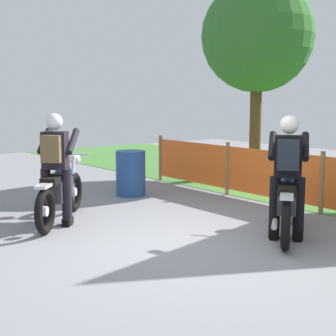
# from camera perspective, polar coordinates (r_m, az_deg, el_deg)

# --- Properties ---
(ground) EXTENTS (24.00, 24.00, 0.02)m
(ground) POSITION_cam_1_polar(r_m,az_deg,el_deg) (6.60, 2.07, -9.03)
(ground) COLOR gray
(barrier_fence) EXTENTS (8.73, 0.08, 1.05)m
(barrier_fence) POSITION_cam_1_polar(r_m,az_deg,el_deg) (8.64, 17.03, -1.55)
(barrier_fence) COLOR olive
(barrier_fence) RESTS_ON ground
(tree_leftmost) EXTENTS (2.67, 2.67, 4.70)m
(tree_leftmost) POSITION_cam_1_polar(r_m,az_deg,el_deg) (12.53, 10.09, 14.42)
(tree_leftmost) COLOR brown
(tree_leftmost) RESTS_ON ground
(motorcycle_lead) EXTENTS (1.38, 1.76, 1.01)m
(motorcycle_lead) POSITION_cam_1_polar(r_m,az_deg,el_deg) (7.25, 13.29, -3.64)
(motorcycle_lead) COLOR black
(motorcycle_lead) RESTS_ON ground
(motorcycle_trailing) EXTENTS (1.60, 1.57, 1.01)m
(motorcycle_trailing) POSITION_cam_1_polar(r_m,az_deg,el_deg) (7.98, -12.03, -2.52)
(motorcycle_trailing) COLOR black
(motorcycle_trailing) RESTS_ON ground
(rider_lead) EXTENTS (0.73, 0.78, 1.69)m
(rider_lead) POSITION_cam_1_polar(r_m,az_deg,el_deg) (6.94, 13.40, -0.27)
(rider_lead) COLOR black
(rider_lead) RESTS_ON ground
(rider_trailing) EXTENTS (0.77, 0.76, 1.69)m
(rider_trailing) POSITION_cam_1_polar(r_m,az_deg,el_deg) (7.69, -12.63, 0.56)
(rider_trailing) COLOR black
(rider_trailing) RESTS_ON ground
(spare_drum) EXTENTS (0.58, 0.58, 0.88)m
(spare_drum) POSITION_cam_1_polar(r_m,az_deg,el_deg) (9.93, -4.24, -0.58)
(spare_drum) COLOR navy
(spare_drum) RESTS_ON ground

